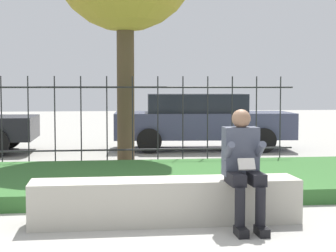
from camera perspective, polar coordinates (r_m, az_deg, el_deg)
ground_plane at (r=6.47m, az=-1.08°, el=-9.82°), size 60.00×60.00×0.00m
stone_bench at (r=6.43m, az=-0.23°, el=-7.86°), size 3.04×0.54×0.50m
person_seated_reader at (r=6.20m, az=7.63°, el=-3.69°), size 0.42×0.73×1.30m
grass_berm at (r=8.74m, az=-2.74°, el=-5.50°), size 8.29×3.30×0.21m
iron_fence at (r=10.68m, az=-3.62°, el=0.58°), size 6.29×0.03×1.75m
car_parked_center at (r=13.92m, az=3.40°, el=0.61°), size 4.46×2.09×1.38m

